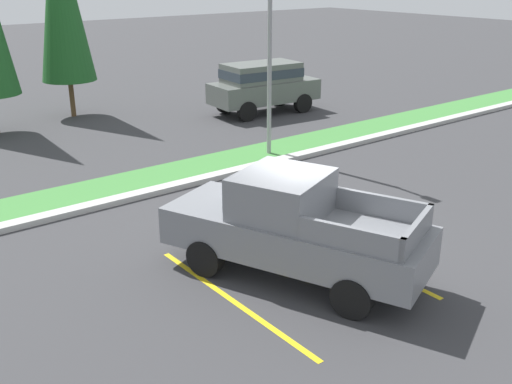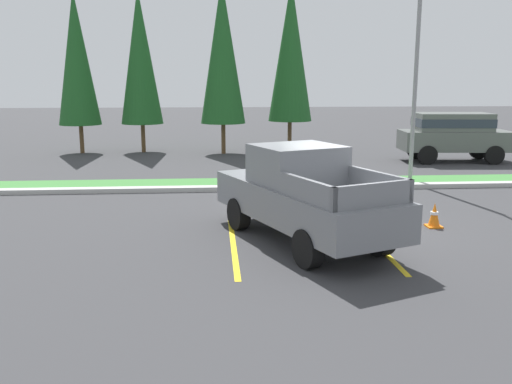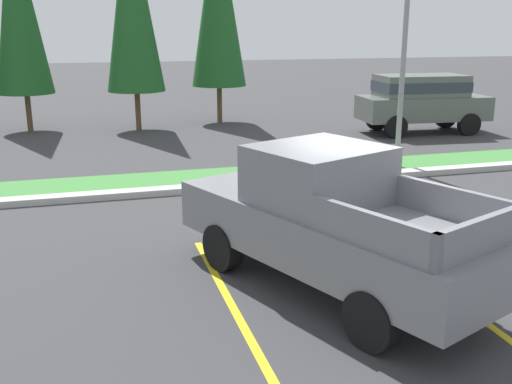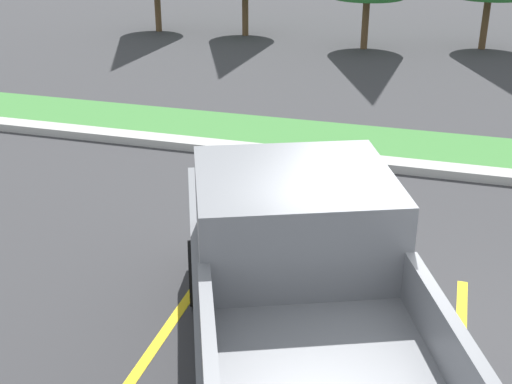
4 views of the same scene
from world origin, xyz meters
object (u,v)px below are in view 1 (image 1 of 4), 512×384
object	(u,v)px
street_light	(273,32)
traffic_cone	(372,209)
suv_distant	(263,84)
pickup_truck_main	(293,227)

from	to	relation	value
street_light	traffic_cone	size ratio (longest dim) A/B	11.32
suv_distant	traffic_cone	xyz separation A→B (m)	(-5.07, -10.59, -0.95)
pickup_truck_main	suv_distant	world-z (taller)	same
pickup_truck_main	traffic_cone	distance (m)	3.56
traffic_cone	pickup_truck_main	bearing A→B (deg)	-165.10
traffic_cone	suv_distant	bearing A→B (deg)	64.43
pickup_truck_main	traffic_cone	size ratio (longest dim) A/B	9.24
suv_distant	traffic_cone	size ratio (longest dim) A/B	7.89
pickup_truck_main	suv_distant	size ratio (longest dim) A/B	1.17
pickup_truck_main	street_light	world-z (taller)	street_light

